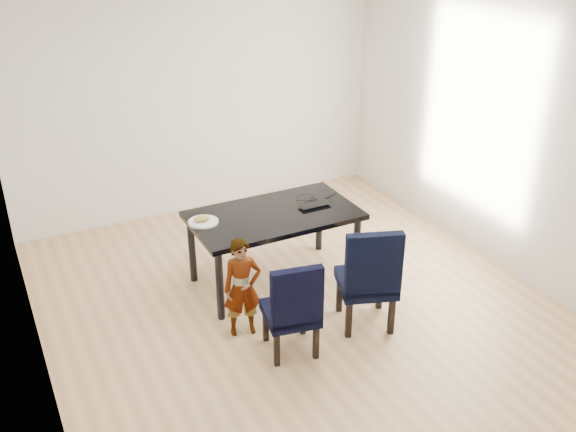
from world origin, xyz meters
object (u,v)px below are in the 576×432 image
dining_table (274,247)px  laptop (312,203)px  chair_left (290,305)px  child (242,288)px  plate (203,222)px  chair_right (367,274)px

dining_table → laptop: laptop is taller
chair_left → laptop: bearing=63.8°
child → plate: 0.83m
chair_right → child: 1.09m
chair_left → plate: size_ratio=3.14×
dining_table → chair_right: bearing=-67.8°
chair_right → laptop: bearing=108.9°
dining_table → plate: size_ratio=5.67×
chair_right → plate: size_ratio=3.55×
dining_table → child: bearing=-133.5°
chair_right → plate: bearing=153.5°
chair_left → dining_table: bearing=81.4°
chair_right → child: (-1.03, 0.36, -0.04)m
chair_right → laptop: size_ratio=3.11×
dining_table → laptop: 0.57m
child → laptop: child is taller
chair_left → child: 0.48m
dining_table → chair_right: size_ratio=1.60×
chair_left → chair_right: chair_right is taller
child → dining_table: bearing=59.0°
child → chair_left: bearing=-45.3°
laptop → chair_left: bearing=53.1°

